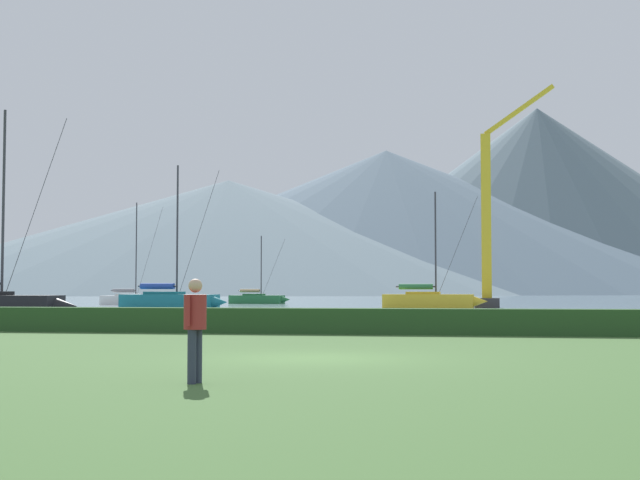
% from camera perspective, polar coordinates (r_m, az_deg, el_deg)
% --- Properties ---
extents(ground_plane, '(1000.00, 1000.00, 0.00)m').
position_cam_1_polar(ground_plane, '(19.89, -0.37, -7.37)').
color(ground_plane, '#3D602D').
extents(harbor_water, '(320.00, 246.00, 0.00)m').
position_cam_1_polar(harbor_water, '(156.54, 9.01, -3.61)').
color(harbor_water, gray).
rests_on(harbor_water, ground_plane).
extents(hedge_line, '(80.00, 1.20, 0.85)m').
position_cam_1_polar(hedge_line, '(30.73, 3.46, -5.06)').
color(hedge_line, '#284C23').
rests_on(hedge_line, ground_plane).
extents(sailboat_slip_4, '(8.25, 2.64, 9.32)m').
position_cam_1_polar(sailboat_slip_4, '(73.60, 6.84, -3.71)').
color(sailboat_slip_4, gold).
rests_on(sailboat_slip_4, harbor_water).
extents(sailboat_slip_5, '(6.63, 2.04, 10.06)m').
position_cam_1_polar(sailboat_slip_5, '(91.81, -11.63, -3.62)').
color(sailboat_slip_5, white).
rests_on(sailboat_slip_5, harbor_water).
extents(sailboat_slip_6, '(6.66, 2.55, 7.18)m').
position_cam_1_polar(sailboat_slip_6, '(97.19, -3.91, -3.66)').
color(sailboat_slip_6, '#236B38').
rests_on(sailboat_slip_6, harbor_water).
extents(sailboat_slip_8, '(8.45, 3.34, 10.83)m').
position_cam_1_polar(sailboat_slip_8, '(69.51, -9.28, -3.72)').
color(sailboat_slip_8, '#19707A').
rests_on(sailboat_slip_8, harbor_water).
extents(person_seated_viewer, '(0.36, 0.56, 1.65)m').
position_cam_1_polar(person_seated_viewer, '(14.66, -7.78, -5.05)').
color(person_seated_viewer, '#2D3347').
rests_on(person_seated_viewer, ground_plane).
extents(dock_crane, '(6.59, 2.00, 18.24)m').
position_cam_1_polar(dock_crane, '(76.24, 10.45, 0.59)').
color(dock_crane, '#333338').
rests_on(dock_crane, ground_plane).
extents(distant_hill_central_peak, '(261.47, 261.47, 41.32)m').
position_cam_1_polar(distant_hill_central_peak, '(333.97, -5.74, 0.19)').
color(distant_hill_central_peak, slate).
rests_on(distant_hill_central_peak, ground_plane).
extents(distant_hill_east_ridge, '(206.73, 206.73, 76.49)m').
position_cam_1_polar(distant_hill_east_ridge, '(387.17, 13.42, 2.42)').
color(distant_hill_east_ridge, slate).
rests_on(distant_hill_east_ridge, ground_plane).
extents(distant_hill_far_shoulder, '(272.16, 272.16, 57.55)m').
position_cam_1_polar(distant_hill_far_shoulder, '(368.21, 4.16, 1.15)').
color(distant_hill_far_shoulder, '#4C6070').
rests_on(distant_hill_far_shoulder, ground_plane).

